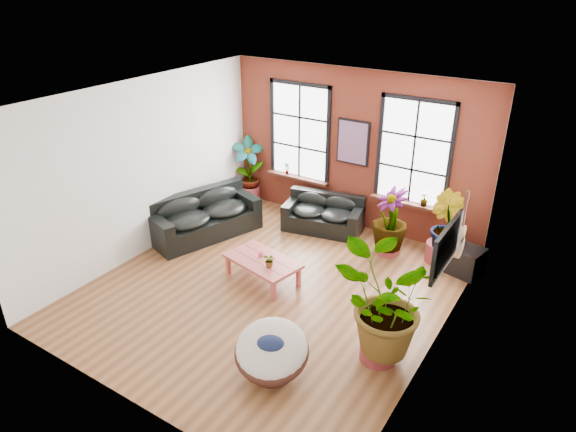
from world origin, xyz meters
name	(u,v)px	position (x,y,z in m)	size (l,w,h in m)	color
room	(274,200)	(0.00, 0.15, 1.75)	(6.04, 6.54, 3.54)	brown
sofa_back	(324,214)	(-0.36, 2.65, 0.36)	(1.85, 1.16, 0.79)	black
sofa_left	(204,217)	(-2.46, 1.02, 0.42)	(1.70, 2.56, 0.94)	black
coffee_table	(262,262)	(-0.30, 0.18, 0.40)	(1.54, 1.08, 0.54)	#A9423D
papasan_chair	(272,351)	(1.25, -1.78, 0.41)	(1.41, 1.41, 0.80)	#3E1F16
poster	(353,142)	(0.00, 3.18, 1.95)	(0.74, 0.06, 0.98)	black
tv_wall_unit	(451,244)	(2.93, 0.60, 1.54)	(0.13, 1.86, 1.20)	black
media_box	(464,260)	(2.81, 2.48, 0.27)	(0.75, 0.67, 0.54)	black
pot_back_left	(249,194)	(-2.68, 2.97, 0.20)	(0.64, 0.64, 0.40)	maroon
pot_back_right	(439,252)	(2.28, 2.66, 0.20)	(0.58, 0.58, 0.40)	maroon
pot_right_wall	(378,348)	(2.41, -0.66, 0.20)	(0.69, 0.69, 0.40)	maroon
pot_mid	(389,246)	(1.30, 2.41, 0.17)	(0.56, 0.56, 0.34)	maroon
floor_plant_back_left	(248,167)	(-2.67, 2.97, 0.91)	(0.80, 0.54, 1.51)	#1C5B18
floor_plant_back_right	(445,226)	(2.31, 2.63, 0.82)	(0.73, 0.59, 1.33)	#1C5B18
floor_plant_right_wall	(383,307)	(2.42, -0.68, 0.97)	(1.46, 1.26, 1.62)	#1C5B18
floor_plant_mid	(390,219)	(1.29, 2.38, 0.79)	(0.73, 0.73, 1.30)	#1C5B18
table_plant	(270,260)	(-0.03, 0.04, 0.58)	(0.23, 0.20, 0.26)	#1C5B18
sill_plant_left	(287,169)	(-1.65, 3.13, 1.04)	(0.14, 0.10, 0.27)	#1C5B18
sill_plant_right	(424,200)	(1.70, 3.13, 1.04)	(0.15, 0.15, 0.27)	#1C5B18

